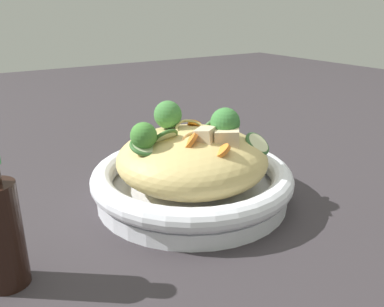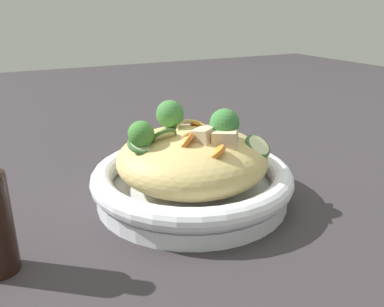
# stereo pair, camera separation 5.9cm
# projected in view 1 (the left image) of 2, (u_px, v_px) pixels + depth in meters

# --- Properties ---
(ground_plane) EXTENTS (3.00, 3.00, 0.00)m
(ground_plane) POSITION_uv_depth(u_px,v_px,m) (192.00, 199.00, 0.62)
(ground_plane) COLOR #322D31
(serving_bowl) EXTENTS (0.31, 0.31, 0.06)m
(serving_bowl) POSITION_uv_depth(u_px,v_px,m) (192.00, 182.00, 0.61)
(serving_bowl) COLOR white
(serving_bowl) RESTS_ON ground_plane
(noodle_heap) EXTENTS (0.23, 0.23, 0.10)m
(noodle_heap) POSITION_uv_depth(u_px,v_px,m) (192.00, 159.00, 0.60)
(noodle_heap) COLOR tan
(noodle_heap) RESTS_ON serving_bowl
(broccoli_florets) EXTENTS (0.13, 0.16, 0.06)m
(broccoli_florets) POSITION_uv_depth(u_px,v_px,m) (184.00, 123.00, 0.57)
(broccoli_florets) COLOR #91B369
(broccoli_florets) RESTS_ON serving_bowl
(carrot_coins) EXTENTS (0.14, 0.08, 0.03)m
(carrot_coins) POSITION_uv_depth(u_px,v_px,m) (202.00, 139.00, 0.56)
(carrot_coins) COLOR orange
(carrot_coins) RESTS_ON serving_bowl
(zucchini_slices) EXTENTS (0.15, 0.21, 0.05)m
(zucchini_slices) POSITION_uv_depth(u_px,v_px,m) (197.00, 138.00, 0.58)
(zucchini_slices) COLOR beige
(zucchini_slices) RESTS_ON serving_bowl
(chicken_chunks) EXTENTS (0.06, 0.08, 0.03)m
(chicken_chunks) POSITION_uv_depth(u_px,v_px,m) (218.00, 137.00, 0.56)
(chicken_chunks) COLOR beige
(chicken_chunks) RESTS_ON serving_bowl
(soy_sauce_bottle) EXTENTS (0.04, 0.04, 0.15)m
(soy_sauce_bottle) POSITION_uv_depth(u_px,v_px,m) (0.00, 232.00, 0.41)
(soy_sauce_bottle) COLOR black
(soy_sauce_bottle) RESTS_ON ground_plane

